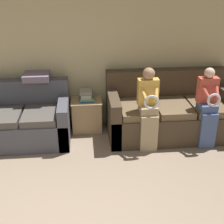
{
  "coord_description": "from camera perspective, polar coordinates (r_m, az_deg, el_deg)",
  "views": [
    {
      "loc": [
        0.32,
        -1.99,
        2.53
      ],
      "look_at": [
        0.7,
        1.84,
        0.76
      ],
      "focal_mm": 50.0,
      "sensor_mm": 36.0,
      "label": 1
    }
  ],
  "objects": [
    {
      "name": "wall_back",
      "position": [
        5.25,
        -9.12,
        10.49
      ],
      "size": [
        7.9,
        0.06,
        2.55
      ],
      "color": "#C6B789",
      "rests_on": "ground_plane"
    },
    {
      "name": "book_stack",
      "position": [
        5.2,
        -4.72,
        3.0
      ],
      "size": [
        0.24,
        0.33,
        0.18
      ],
      "color": "#33569E",
      "rests_on": "side_shelf"
    },
    {
      "name": "throw_pillow",
      "position": [
        5.18,
        -13.6,
        6.39
      ],
      "size": [
        0.41,
        0.41,
        0.1
      ],
      "color": "slate",
      "rests_on": "couch_side"
    },
    {
      "name": "side_shelf",
      "position": [
        5.33,
        -4.64,
        -0.45
      ],
      "size": [
        0.51,
        0.42,
        0.54
      ],
      "color": "tan",
      "rests_on": "ground_plane"
    },
    {
      "name": "couch_side",
      "position": [
        5.17,
        -15.72,
        -1.62
      ],
      "size": [
        1.42,
        0.9,
        0.92
      ],
      "color": "#4C4C56",
      "rests_on": "ground_plane"
    },
    {
      "name": "couch_main",
      "position": [
        5.27,
        10.44,
        -0.25
      ],
      "size": [
        2.05,
        0.98,
        1.01
      ],
      "color": "#473828",
      "rests_on": "ground_plane"
    },
    {
      "name": "child_left_seated",
      "position": [
        4.65,
        6.7,
        1.14
      ],
      "size": [
        0.31,
        0.38,
        1.25
      ],
      "color": "tan",
      "rests_on": "ground_plane"
    },
    {
      "name": "child_right_seated",
      "position": [
        4.92,
        17.13,
        1.27
      ],
      "size": [
        0.3,
        0.37,
        1.22
      ],
      "color": "#475B8E",
      "rests_on": "ground_plane"
    }
  ]
}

